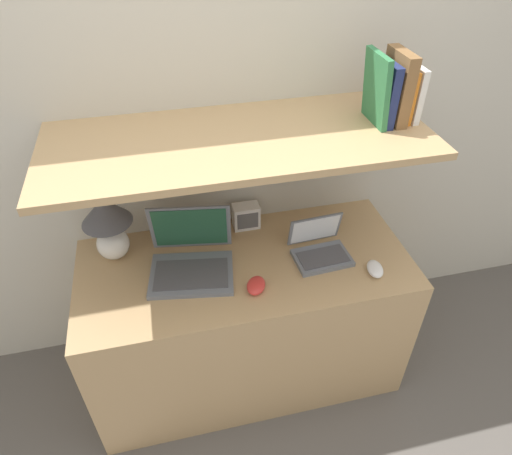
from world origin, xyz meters
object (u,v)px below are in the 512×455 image
object	(u,v)px
computer_mouse	(256,285)
second_mouse	(375,269)
router_box	(246,216)
book_brown	(397,87)
laptop_small	(320,248)
laptop_large	(191,258)
book_green	(377,89)
book_white	(413,93)
table_lamp	(108,222)
book_navy	(384,92)
book_orange	(405,94)

from	to	relation	value
computer_mouse	second_mouse	size ratio (longest dim) A/B	1.11
router_box	book_brown	distance (m)	0.84
laptop_small	laptop_large	bearing A→B (deg)	175.25
book_green	book_white	bearing A→B (deg)	0.00
table_lamp	laptop_large	distance (m)	0.37
book_navy	laptop_large	bearing A→B (deg)	-176.29
laptop_small	book_white	xyz separation A→B (m)	(0.34, 0.09, 0.62)
table_lamp	book_orange	xyz separation A→B (m)	(1.16, -0.10, 0.47)
computer_mouse	book_orange	world-z (taller)	book_orange
book_brown	book_navy	size ratio (longest dim) A/B	1.14
second_mouse	router_box	distance (m)	0.62
laptop_large	router_box	bearing A→B (deg)	38.50
laptop_large	second_mouse	distance (m)	0.75
second_mouse	router_box	size ratio (longest dim) A/B	0.93
second_mouse	book_navy	xyz separation A→B (m)	(0.04, 0.25, 0.65)
table_lamp	book_green	size ratio (longest dim) A/B	1.16
book_green	laptop_small	bearing A→B (deg)	-153.42
book_white	book_navy	xyz separation A→B (m)	(-0.12, 0.00, 0.01)
table_lamp	laptop_large	bearing A→B (deg)	-25.89
table_lamp	book_green	bearing A→B (deg)	-5.53
laptop_small	second_mouse	size ratio (longest dim) A/B	2.20
book_green	book_navy	bearing A→B (deg)	0.00
book_white	book_brown	bearing A→B (deg)	180.00
second_mouse	book_white	size ratio (longest dim) A/B	0.55
computer_mouse	laptop_small	bearing A→B (deg)	23.14
table_lamp	book_white	bearing A→B (deg)	-4.84
laptop_large	book_green	distance (m)	0.96
second_mouse	router_box	world-z (taller)	router_box
book_white	second_mouse	bearing A→B (deg)	-121.54
computer_mouse	book_green	distance (m)	0.86
router_box	book_green	world-z (taller)	book_green
table_lamp	book_brown	distance (m)	1.23
computer_mouse	router_box	bearing A→B (deg)	83.35
laptop_large	book_orange	distance (m)	1.04
table_lamp	book_orange	world-z (taller)	book_orange
table_lamp	book_orange	size ratio (longest dim) A/B	1.52
table_lamp	second_mouse	xyz separation A→B (m)	(1.04, -0.35, -0.16)
laptop_small	book_white	size ratio (longest dim) A/B	1.22
table_lamp	book_navy	distance (m)	1.18
router_box	book_orange	size ratio (longest dim) A/B	0.61
book_white	book_brown	size ratio (longest dim) A/B	0.78
laptop_large	book_white	bearing A→B (deg)	3.22
table_lamp	book_navy	size ratio (longest dim) A/B	1.32
second_mouse	book_orange	size ratio (longest dim) A/B	0.57
book_navy	book_white	bearing A→B (deg)	0.00
table_lamp	router_box	xyz separation A→B (m)	(0.59, 0.07, -0.12)
laptop_small	second_mouse	world-z (taller)	laptop_small
table_lamp	book_brown	bearing A→B (deg)	-5.13
book_white	book_green	size ratio (longest dim) A/B	0.78
table_lamp	computer_mouse	world-z (taller)	table_lamp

